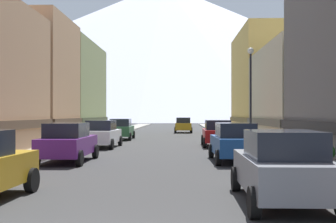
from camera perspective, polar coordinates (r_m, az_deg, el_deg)
sidewalk_left at (r=41.66m, az=-8.80°, el=-3.24°), size 2.50×100.00×0.15m
sidewalk_right at (r=41.25m, az=8.57°, el=-3.26°), size 2.50×100.00×0.15m
storefront_left_2 at (r=35.95m, az=-17.93°, el=3.70°), size 6.74×8.16×9.75m
storefront_left_3 at (r=46.73m, az=-15.44°, el=2.61°), size 10.17×13.09×9.48m
storefront_right_2 at (r=34.45m, az=17.68°, el=1.84°), size 6.92×13.07×7.24m
storefront_right_3 at (r=47.75m, az=13.67°, el=3.41°), size 7.73×13.69×10.94m
car_left_1 at (r=20.28m, az=-13.01°, el=-3.95°), size 2.07×4.41×1.78m
car_left_2 at (r=28.58m, az=-8.66°, el=-2.91°), size 2.14×4.44×1.78m
car_left_3 at (r=37.44m, az=-6.18°, el=-2.30°), size 2.13×4.43×1.78m
car_right_0 at (r=11.02m, az=14.69°, el=-7.00°), size 2.10×4.42×1.78m
car_right_1 at (r=20.16m, az=8.74°, el=-3.98°), size 2.15×4.44×1.78m
car_right_2 at (r=29.54m, az=6.50°, el=-2.82°), size 2.10×4.42×1.78m
car_driving_0 at (r=51.04m, az=2.01°, el=-1.78°), size 2.06×4.40×1.78m
trash_bin_right at (r=16.76m, az=19.19°, el=-5.58°), size 0.59×0.59×0.98m
potted_plant_2 at (r=18.00m, az=20.12°, el=-5.19°), size 0.63×0.63×0.87m
streetlamp_right at (r=25.49m, az=10.78°, el=3.73°), size 0.36×0.36×5.86m
mountain_backdrop at (r=268.95m, az=-0.53°, el=7.99°), size 324.99×324.99×82.31m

